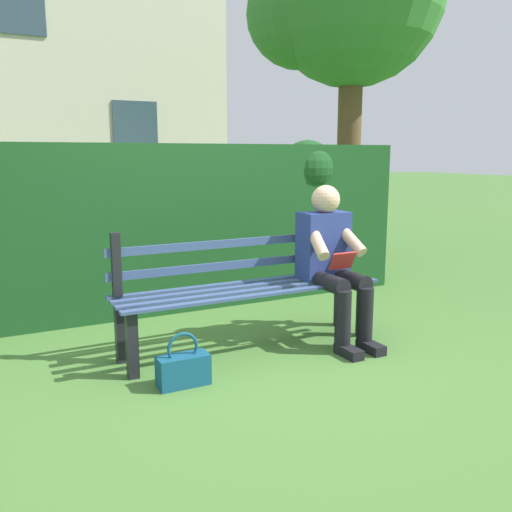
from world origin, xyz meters
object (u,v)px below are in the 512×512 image
object	(u,v)px
person_seated	(332,259)
tree	(344,0)
handbag	(183,369)
park_bench	(246,288)

from	to	relation	value
person_seated	tree	world-z (taller)	tree
handbag	tree	bearing A→B (deg)	-136.42
park_bench	handbag	world-z (taller)	park_bench
park_bench	tree	xyz separation A→B (m)	(-2.96, -2.98, 3.04)
park_bench	person_seated	size ratio (longest dim) A/B	1.68
tree	handbag	bearing A→B (deg)	43.58
tree	handbag	xyz separation A→B (m)	(3.63, 3.45, -3.38)
person_seated	handbag	distance (m)	1.46
person_seated	tree	bearing A→B (deg)	-126.25
tree	handbag	size ratio (longest dim) A/B	13.87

